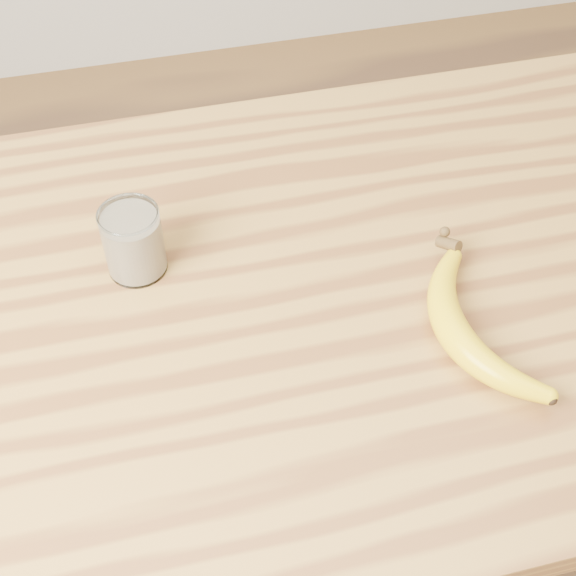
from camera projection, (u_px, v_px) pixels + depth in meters
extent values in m
plane|color=brown|center=(345.00, 561.00, 1.69)|extent=(4.00, 4.00, 0.00)
cube|color=olive|center=(381.00, 282.00, 1.03)|extent=(1.20, 0.80, 0.04)
cylinder|color=brown|center=(29.00, 363.00, 1.50)|extent=(0.06, 0.06, 0.86)
cylinder|color=brown|center=(558.00, 263.00, 1.67)|extent=(0.06, 0.06, 0.86)
cylinder|color=white|center=(133.00, 241.00, 0.99)|extent=(0.07, 0.07, 0.09)
torus|color=white|center=(128.00, 214.00, 0.95)|extent=(0.07, 0.07, 0.00)
cylinder|color=beige|center=(134.00, 244.00, 0.99)|extent=(0.07, 0.07, 0.08)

